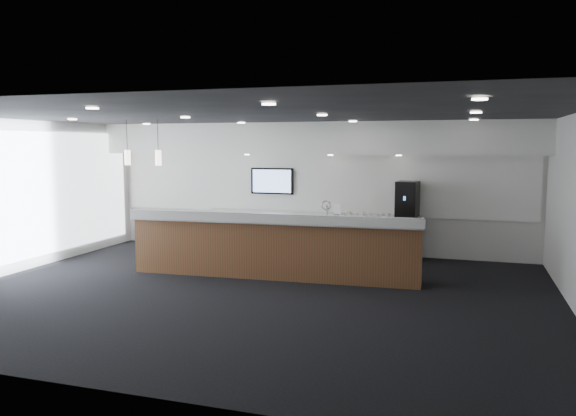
% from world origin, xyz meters
% --- Properties ---
extents(ground, '(10.00, 10.00, 0.00)m').
position_xyz_m(ground, '(0.00, 0.00, 0.00)').
color(ground, black).
rests_on(ground, ground).
extents(ceiling, '(10.00, 8.00, 0.02)m').
position_xyz_m(ceiling, '(0.00, 0.00, 3.00)').
color(ceiling, black).
rests_on(ceiling, back_wall).
extents(back_wall, '(10.00, 0.02, 3.00)m').
position_xyz_m(back_wall, '(0.00, 4.00, 1.50)').
color(back_wall, silver).
rests_on(back_wall, ground).
extents(left_wall, '(0.02, 8.00, 3.00)m').
position_xyz_m(left_wall, '(-5.00, 0.00, 1.50)').
color(left_wall, silver).
rests_on(left_wall, ground).
extents(soffit_bulkhead, '(10.00, 0.90, 0.70)m').
position_xyz_m(soffit_bulkhead, '(0.00, 3.55, 2.65)').
color(soffit_bulkhead, white).
rests_on(soffit_bulkhead, back_wall).
extents(alcove_panel, '(9.80, 0.06, 1.40)m').
position_xyz_m(alcove_panel, '(0.00, 3.97, 1.60)').
color(alcove_panel, white).
rests_on(alcove_panel, back_wall).
extents(window_blinds_wall, '(0.04, 7.36, 2.55)m').
position_xyz_m(window_blinds_wall, '(-4.96, 0.00, 1.50)').
color(window_blinds_wall, silver).
rests_on(window_blinds_wall, left_wall).
extents(back_credenza, '(5.06, 0.66, 0.95)m').
position_xyz_m(back_credenza, '(-0.00, 3.64, 0.48)').
color(back_credenza, gray).
rests_on(back_credenza, ground).
extents(wall_tv, '(1.05, 0.08, 0.62)m').
position_xyz_m(wall_tv, '(-1.00, 3.91, 1.65)').
color(wall_tv, black).
rests_on(wall_tv, back_wall).
extents(pendant_left, '(0.12, 0.12, 0.30)m').
position_xyz_m(pendant_left, '(-2.40, 0.80, 2.25)').
color(pendant_left, beige).
rests_on(pendant_left, ceiling).
extents(pendant_right, '(0.12, 0.12, 0.30)m').
position_xyz_m(pendant_right, '(-3.10, 0.80, 2.25)').
color(pendant_right, beige).
rests_on(pendant_right, ceiling).
extents(ceiling_can_lights, '(7.00, 5.00, 0.02)m').
position_xyz_m(ceiling_can_lights, '(0.00, 0.00, 2.97)').
color(ceiling_can_lights, silver).
rests_on(ceiling_can_lights, ceiling).
extents(service_counter, '(5.61, 1.19, 1.49)m').
position_xyz_m(service_counter, '(-0.05, 1.31, 0.57)').
color(service_counter, brown).
rests_on(service_counter, ground).
extents(coffee_machine, '(0.50, 0.60, 0.77)m').
position_xyz_m(coffee_machine, '(2.20, 3.63, 1.33)').
color(coffee_machine, black).
rests_on(coffee_machine, back_credenza).
extents(info_sign_left, '(0.14, 0.05, 0.20)m').
position_xyz_m(info_sign_left, '(0.69, 3.52, 1.05)').
color(info_sign_left, white).
rests_on(info_sign_left, back_credenza).
extents(info_sign_right, '(0.18, 0.08, 0.24)m').
position_xyz_m(info_sign_right, '(0.68, 3.54, 1.07)').
color(info_sign_right, white).
rests_on(info_sign_right, back_credenza).
extents(cup_0, '(0.09, 0.09, 0.08)m').
position_xyz_m(cup_0, '(1.80, 3.57, 0.99)').
color(cup_0, white).
rests_on(cup_0, back_credenza).
extents(cup_1, '(0.13, 0.13, 0.08)m').
position_xyz_m(cup_1, '(1.66, 3.57, 0.99)').
color(cup_1, white).
rests_on(cup_1, back_credenza).
extents(cup_2, '(0.11, 0.11, 0.08)m').
position_xyz_m(cup_2, '(1.52, 3.57, 0.99)').
color(cup_2, white).
rests_on(cup_2, back_credenza).
extents(cup_3, '(0.12, 0.12, 0.08)m').
position_xyz_m(cup_3, '(1.38, 3.57, 0.99)').
color(cup_3, white).
rests_on(cup_3, back_credenza).
extents(cup_4, '(0.12, 0.12, 0.08)m').
position_xyz_m(cup_4, '(1.24, 3.57, 0.99)').
color(cup_4, white).
rests_on(cup_4, back_credenza).
extents(cup_5, '(0.10, 0.10, 0.08)m').
position_xyz_m(cup_5, '(1.10, 3.57, 0.99)').
color(cup_5, white).
rests_on(cup_5, back_credenza).
extents(cup_6, '(0.13, 0.13, 0.08)m').
position_xyz_m(cup_6, '(0.96, 3.57, 0.99)').
color(cup_6, white).
rests_on(cup_6, back_credenza).
extents(cup_7, '(0.11, 0.11, 0.08)m').
position_xyz_m(cup_7, '(0.82, 3.57, 0.99)').
color(cup_7, white).
rests_on(cup_7, back_credenza).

